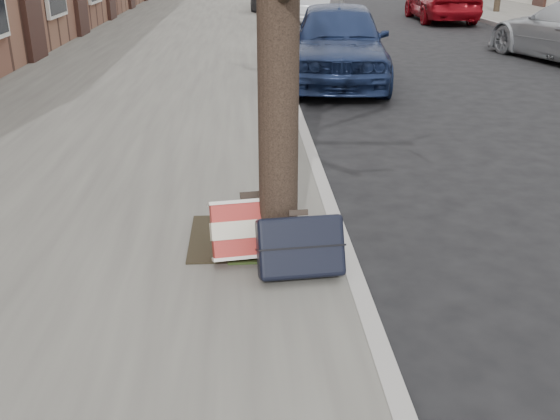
{
  "coord_description": "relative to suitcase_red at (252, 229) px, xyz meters",
  "views": [
    {
      "loc": [
        -1.99,
        -3.19,
        2.19
      ],
      "look_at": [
        -1.75,
        0.8,
        0.52
      ],
      "focal_mm": 40.0,
      "sensor_mm": 36.0,
      "label": 1
    }
  ],
  "objects": [
    {
      "name": "near_sidewalk",
      "position": [
        -1.75,
        14.13,
        -0.28
      ],
      "size": [
        5.0,
        70.0,
        0.12
      ],
      "primitive_type": "cube",
      "color": "slate",
      "rests_on": "ground"
    },
    {
      "name": "dirt_patch",
      "position": [
        -0.05,
        0.33,
        -0.22
      ],
      "size": [
        0.85,
        0.85,
        0.02
      ],
      "primitive_type": "cube",
      "color": "black",
      "rests_on": "near_sidewalk"
    },
    {
      "name": "suitcase_red",
      "position": [
        0.0,
        0.0,
        0.0
      ],
      "size": [
        0.62,
        0.4,
        0.45
      ],
      "primitive_type": "cube",
      "rotation": [
        -0.42,
        0.0,
        0.15
      ],
      "color": "maroon",
      "rests_on": "near_sidewalk"
    },
    {
      "name": "suitcase_navy",
      "position": [
        0.32,
        -0.3,
        0.0
      ],
      "size": [
        0.61,
        0.39,
        0.46
      ],
      "primitive_type": "cube",
      "rotation": [
        -0.42,
        0.0,
        0.1
      ],
      "color": "black",
      "rests_on": "near_sidewalk"
    },
    {
      "name": "car_near_front",
      "position": [
        1.62,
        7.02,
        0.36
      ],
      "size": [
        2.09,
        4.26,
        1.4
      ],
      "primitive_type": "imported",
      "rotation": [
        0.0,
        0.0,
        -0.11
      ],
      "color": "#162245",
      "rests_on": "ground"
    },
    {
      "name": "car_near_mid",
      "position": [
        1.98,
        15.15,
        0.43
      ],
      "size": [
        2.71,
        4.95,
        1.55
      ],
      "primitive_type": "imported",
      "rotation": [
        0.0,
        0.0,
        -0.24
      ],
      "color": "#AAADB1",
      "rests_on": "ground"
    }
  ]
}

